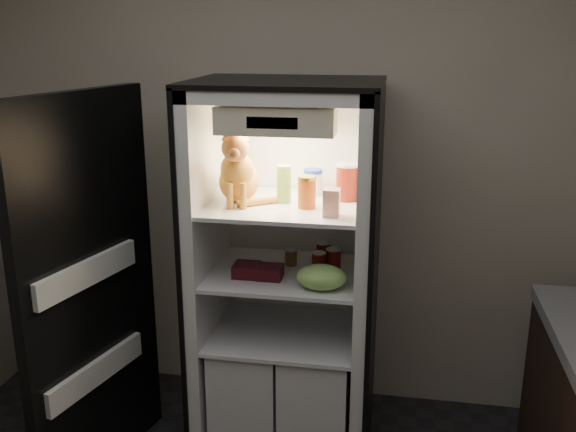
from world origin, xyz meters
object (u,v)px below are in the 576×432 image
(berry_box_left, at_px, (247,270))
(soda_can_b, at_px, (333,262))
(tabby_cat, at_px, (238,174))
(parmesan_shaker, at_px, (284,184))
(grape_bag, at_px, (321,277))
(pepper_jar, at_px, (347,182))
(soda_can_c, at_px, (319,265))
(berry_box_right, at_px, (270,272))
(mayo_tub, at_px, (313,182))
(salsa_jar, at_px, (307,192))
(condiment_jar, at_px, (291,257))
(cream_carton, at_px, (332,203))
(soda_can_a, at_px, (323,255))
(refrigerator, at_px, (287,294))

(berry_box_left, bearing_deg, soda_can_b, 11.14)
(tabby_cat, height_order, berry_box_left, tabby_cat)
(parmesan_shaker, bearing_deg, grape_bag, -44.20)
(grape_bag, bearing_deg, tabby_cat, 159.21)
(pepper_jar, distance_m, soda_can_c, 0.43)
(soda_can_c, xyz_separation_m, berry_box_left, (-0.35, -0.05, -0.03))
(soda_can_c, bearing_deg, berry_box_right, -166.86)
(parmesan_shaker, height_order, mayo_tub, parmesan_shaker)
(salsa_jar, height_order, soda_can_b, salsa_jar)
(berry_box_right, bearing_deg, mayo_tub, 60.62)
(pepper_jar, xyz_separation_m, condiment_jar, (-0.27, -0.02, -0.40))
(cream_carton, distance_m, condiment_jar, 0.51)
(soda_can_c, height_order, berry_box_left, soda_can_c)
(pepper_jar, distance_m, soda_can_b, 0.40)
(berry_box_left, bearing_deg, salsa_jar, 7.39)
(tabby_cat, bearing_deg, condiment_jar, 17.87)
(soda_can_a, height_order, grape_bag, soda_can_a)
(parmesan_shaker, distance_m, berry_box_right, 0.43)
(cream_carton, xyz_separation_m, condiment_jar, (-0.23, 0.27, -0.37))
(refrigerator, xyz_separation_m, berry_box_right, (-0.06, -0.17, 0.18))
(salsa_jar, height_order, soda_can_c, salsa_jar)
(cream_carton, bearing_deg, berry_box_left, 169.12)
(salsa_jar, bearing_deg, berry_box_right, -165.34)
(condiment_jar, bearing_deg, berry_box_right, -109.51)
(soda_can_c, bearing_deg, salsa_jar, -171.26)
(pepper_jar, height_order, soda_can_b, pepper_jar)
(tabby_cat, distance_m, salsa_jar, 0.34)
(soda_can_c, relative_size, berry_box_right, 1.06)
(soda_can_c, bearing_deg, grape_bag, -77.78)
(grape_bag, bearing_deg, condiment_jar, 124.09)
(mayo_tub, bearing_deg, pepper_jar, -22.79)
(soda_can_a, height_order, berry_box_left, soda_can_a)
(cream_carton, distance_m, berry_box_left, 0.57)
(soda_can_c, bearing_deg, berry_box_left, -172.38)
(grape_bag, bearing_deg, cream_carton, 24.12)
(soda_can_b, distance_m, berry_box_left, 0.42)
(soda_can_b, relative_size, grape_bag, 0.59)
(refrigerator, bearing_deg, tabby_cat, -156.74)
(tabby_cat, xyz_separation_m, condiment_jar, (0.23, 0.12, -0.45))
(refrigerator, bearing_deg, cream_carton, -44.46)
(condiment_jar, bearing_deg, tabby_cat, -152.51)
(cream_carton, relative_size, condiment_jar, 1.43)
(soda_can_b, bearing_deg, soda_can_c, -152.06)
(soda_can_c, distance_m, berry_box_left, 0.35)
(parmesan_shaker, xyz_separation_m, pepper_jar, (0.30, 0.10, 0.00))
(salsa_jar, relative_size, pepper_jar, 0.83)
(salsa_jar, xyz_separation_m, cream_carton, (0.13, -0.12, -0.01))
(refrigerator, bearing_deg, grape_bag, -51.27)
(tabby_cat, height_order, soda_can_c, tabby_cat)
(cream_carton, height_order, berry_box_left, cream_carton)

